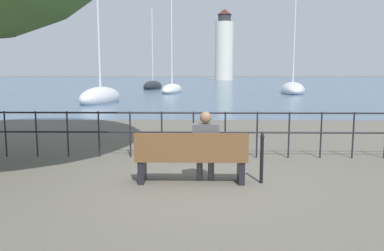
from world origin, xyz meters
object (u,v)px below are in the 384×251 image
object	(u,v)px
park_bench	(191,159)
seated_person_left	(206,144)
sailboat_1	(101,97)
harbor_lighthouse	(224,48)
closed_umbrella	(262,154)
sailboat_2	(293,90)
sailboat_3	(172,89)
sailboat_4	(153,86)

from	to	relation	value
park_bench	seated_person_left	xyz separation A→B (m)	(0.25, 0.08, 0.25)
sailboat_1	harbor_lighthouse	bearing A→B (deg)	92.33
closed_umbrella	harbor_lighthouse	distance (m)	124.53
sailboat_2	harbor_lighthouse	bearing A→B (deg)	101.09
sailboat_3	harbor_lighthouse	distance (m)	91.94
sailboat_4	sailboat_2	bearing A→B (deg)	-30.57
sailboat_1	sailboat_4	world-z (taller)	sailboat_1
closed_umbrella	sailboat_4	distance (m)	44.62
sailboat_2	sailboat_4	size ratio (longest dim) A/B	1.03
park_bench	sailboat_3	xyz separation A→B (m)	(-2.82, 33.29, -0.11)
seated_person_left	sailboat_3	xyz separation A→B (m)	(-3.07, 33.22, -0.36)
harbor_lighthouse	sailboat_4	bearing A→B (deg)	-100.32
closed_umbrella	sailboat_3	world-z (taller)	sailboat_3
closed_umbrella	park_bench	bearing A→B (deg)	-178.20
sailboat_3	sailboat_4	size ratio (longest dim) A/B	1.03
sailboat_1	sailboat_3	distance (m)	15.02
harbor_lighthouse	sailboat_1	bearing A→B (deg)	-98.06
sailboat_4	harbor_lighthouse	world-z (taller)	harbor_lighthouse
park_bench	sailboat_4	bearing A→B (deg)	98.01
closed_umbrella	sailboat_2	bearing A→B (deg)	75.40
seated_person_left	sailboat_1	distance (m)	19.87
closed_umbrella	harbor_lighthouse	size ratio (longest dim) A/B	0.04
park_bench	seated_person_left	size ratio (longest dim) A/B	1.55
seated_person_left	sailboat_3	world-z (taller)	sailboat_3
closed_umbrella	sailboat_4	size ratio (longest dim) A/B	0.08
park_bench	harbor_lighthouse	xyz separation A→B (m)	(8.35, 123.91, 10.66)
park_bench	seated_person_left	world-z (taller)	seated_person_left
sailboat_4	sailboat_1	bearing A→B (deg)	-84.97
closed_umbrella	sailboat_2	distance (m)	33.41
seated_person_left	closed_umbrella	xyz separation A→B (m)	(0.97, -0.04, -0.17)
harbor_lighthouse	park_bench	bearing A→B (deg)	-93.85
seated_person_left	sailboat_1	bearing A→B (deg)	110.00
seated_person_left	sailboat_4	xyz separation A→B (m)	(-6.44, 43.96, -0.32)
sailboat_2	harbor_lighthouse	distance (m)	92.18
closed_umbrella	sailboat_3	bearing A→B (deg)	96.92
park_bench	closed_umbrella	size ratio (longest dim) A/B	2.10
sailboat_3	harbor_lighthouse	xyz separation A→B (m)	(11.17, 90.62, 10.77)
sailboat_2	sailboat_3	bearing A→B (deg)	-173.96
sailboat_4	sailboat_3	bearing A→B (deg)	-66.73
closed_umbrella	seated_person_left	bearing A→B (deg)	177.75
seated_person_left	closed_umbrella	size ratio (longest dim) A/B	1.36
sailboat_1	sailboat_4	size ratio (longest dim) A/B	1.18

